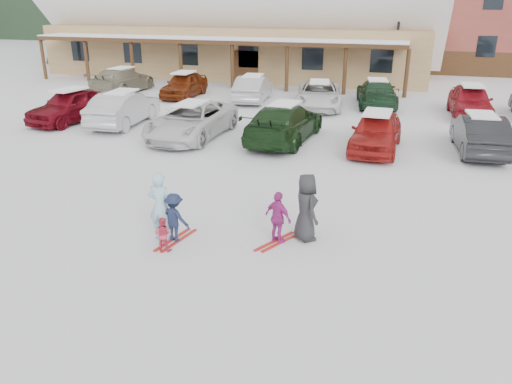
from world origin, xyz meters
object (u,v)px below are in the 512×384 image
(parked_car_0, at_px, (71,106))
(parked_car_7, at_px, (122,80))
(parked_car_12, at_px, (470,101))
(parked_car_2, at_px, (192,120))
(parked_car_4, at_px, (376,131))
(lamp_post, at_px, (398,32))
(toddler_red, at_px, (163,234))
(parked_car_1, at_px, (123,108))
(parked_car_3, at_px, (284,123))
(parked_car_10, at_px, (319,95))
(parked_car_11, at_px, (377,93))
(bystander_dark, at_px, (306,207))
(adult_skier, at_px, (160,206))
(parked_car_8, at_px, (184,85))
(day_lodge, at_px, (240,20))
(parked_car_5, at_px, (479,134))
(child_navy, at_px, (174,218))
(child_magenta, at_px, (278,218))
(parked_car_9, at_px, (253,88))

(parked_car_0, relative_size, parked_car_7, 0.87)
(parked_car_0, distance_m, parked_car_12, 19.40)
(parked_car_2, distance_m, parked_car_4, 7.57)
(lamp_post, xyz_separation_m, toddler_red, (-4.22, -25.41, -3.05))
(parked_car_1, distance_m, parked_car_3, 7.83)
(toddler_red, relative_size, parked_car_1, 0.18)
(parked_car_10, height_order, parked_car_11, parked_car_11)
(bystander_dark, bearing_deg, adult_skier, 69.19)
(parked_car_11, bearing_deg, parked_car_10, 15.70)
(parked_car_2, bearing_deg, parked_car_12, 35.56)
(parked_car_2, xyz_separation_m, parked_car_8, (-4.15, 8.44, -0.01))
(day_lodge, relative_size, parked_car_3, 5.43)
(parked_car_0, height_order, parked_car_11, parked_car_0)
(toddler_red, relative_size, parked_car_5, 0.19)
(parked_car_4, relative_size, parked_car_11, 0.88)
(parked_car_7, bearing_deg, parked_car_5, 159.86)
(parked_car_1, distance_m, parked_car_10, 10.26)
(toddler_red, distance_m, parked_car_4, 10.72)
(toddler_red, xyz_separation_m, parked_car_11, (3.60, 18.46, 0.30))
(bystander_dark, distance_m, parked_car_7, 22.40)
(toddler_red, height_order, parked_car_3, parked_car_3)
(child_navy, height_order, parked_car_2, parked_car_2)
(child_magenta, distance_m, parked_car_2, 10.28)
(parked_car_1, relative_size, parked_car_7, 0.90)
(parked_car_5, height_order, parked_car_7, parked_car_7)
(child_magenta, relative_size, bystander_dark, 0.77)
(parked_car_7, bearing_deg, adult_skier, 123.88)
(parked_car_0, relative_size, parked_car_2, 0.86)
(parked_car_1, relative_size, parked_car_10, 0.93)
(child_navy, xyz_separation_m, parked_car_4, (4.10, 9.35, 0.13))
(child_navy, distance_m, parked_car_11, 18.28)
(child_navy, bearing_deg, parked_car_1, -42.04)
(child_navy, height_order, parked_car_4, parked_car_4)
(parked_car_1, distance_m, parked_car_8, 7.24)
(toddler_red, height_order, child_magenta, child_magenta)
(parked_car_5, distance_m, parked_car_9, 13.29)
(parked_car_2, xyz_separation_m, parked_car_7, (-8.43, 8.66, 0.02))
(lamp_post, distance_m, child_navy, 25.39)
(parked_car_0, height_order, parked_car_5, parked_car_0)
(parked_car_8, height_order, parked_car_12, parked_car_12)
(child_magenta, distance_m, bystander_dark, 0.73)
(lamp_post, xyz_separation_m, parked_car_9, (-7.46, -7.53, -2.73))
(parked_car_3, relative_size, parked_car_7, 1.03)
(parked_car_9, bearing_deg, parked_car_3, 109.76)
(parked_car_4, distance_m, parked_car_10, 8.09)
(lamp_post, bearing_deg, parked_car_2, -115.74)
(parked_car_5, bearing_deg, toddler_red, 49.71)
(parked_car_7, bearing_deg, child_magenta, 130.74)
(parked_car_1, bearing_deg, parked_car_3, 171.11)
(bystander_dark, bearing_deg, parked_car_7, 4.86)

